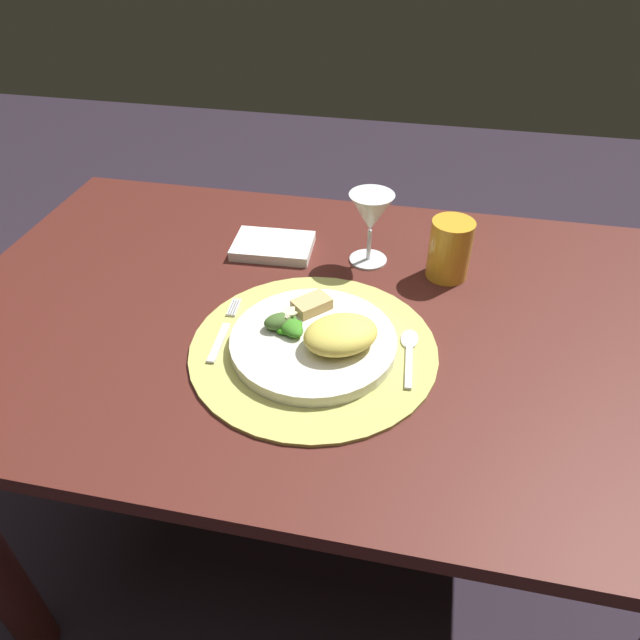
{
  "coord_description": "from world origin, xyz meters",
  "views": [
    {
      "loc": [
        0.15,
        -0.75,
        1.34
      ],
      "look_at": [
        0.01,
        -0.05,
        0.77
      ],
      "focal_mm": 32.72,
      "sensor_mm": 36.0,
      "label": 1
    }
  ],
  "objects_px": {
    "fork": "(223,332)",
    "dining_table": "(321,380)",
    "amber_tumbler": "(450,249)",
    "napkin": "(273,246)",
    "spoon": "(409,347)",
    "wine_glass": "(371,215)",
    "dinner_plate": "(313,342)"
  },
  "relations": [
    {
      "from": "wine_glass",
      "to": "fork",
      "type": "bearing_deg",
      "value": -126.06
    },
    {
      "from": "fork",
      "to": "wine_glass",
      "type": "height_order",
      "value": "wine_glass"
    },
    {
      "from": "dinner_plate",
      "to": "napkin",
      "type": "bearing_deg",
      "value": 117.11
    },
    {
      "from": "spoon",
      "to": "fork",
      "type": "bearing_deg",
      "value": -175.46
    },
    {
      "from": "dining_table",
      "to": "dinner_plate",
      "type": "relative_size",
      "value": 5.0
    },
    {
      "from": "amber_tumbler",
      "to": "napkin",
      "type": "bearing_deg",
      "value": 176.77
    },
    {
      "from": "dining_table",
      "to": "amber_tumbler",
      "type": "bearing_deg",
      "value": 37.53
    },
    {
      "from": "dining_table",
      "to": "dinner_plate",
      "type": "height_order",
      "value": "dinner_plate"
    },
    {
      "from": "amber_tumbler",
      "to": "dining_table",
      "type": "bearing_deg",
      "value": -142.47
    },
    {
      "from": "fork",
      "to": "napkin",
      "type": "height_order",
      "value": "napkin"
    },
    {
      "from": "fork",
      "to": "dining_table",
      "type": "bearing_deg",
      "value": 33.68
    },
    {
      "from": "wine_glass",
      "to": "amber_tumbler",
      "type": "bearing_deg",
      "value": -7.75
    },
    {
      "from": "dining_table",
      "to": "spoon",
      "type": "distance_m",
      "value": 0.24
    },
    {
      "from": "amber_tumbler",
      "to": "wine_glass",
      "type": "bearing_deg",
      "value": 172.25
    },
    {
      "from": "dining_table",
      "to": "wine_glass",
      "type": "distance_m",
      "value": 0.31
    },
    {
      "from": "fork",
      "to": "wine_glass",
      "type": "xyz_separation_m",
      "value": [
        0.19,
        0.27,
        0.09
      ]
    },
    {
      "from": "napkin",
      "to": "wine_glass",
      "type": "relative_size",
      "value": 1.1
    },
    {
      "from": "spoon",
      "to": "wine_glass",
      "type": "xyz_separation_m",
      "value": [
        -0.1,
        0.24,
        0.09
      ]
    },
    {
      "from": "spoon",
      "to": "amber_tumbler",
      "type": "xyz_separation_m",
      "value": [
        0.05,
        0.22,
        0.05
      ]
    },
    {
      "from": "fork",
      "to": "wine_glass",
      "type": "bearing_deg",
      "value": 53.94
    },
    {
      "from": "wine_glass",
      "to": "dinner_plate",
      "type": "bearing_deg",
      "value": -99.98
    },
    {
      "from": "fork",
      "to": "napkin",
      "type": "distance_m",
      "value": 0.27
    },
    {
      "from": "fork",
      "to": "napkin",
      "type": "relative_size",
      "value": 1.07
    },
    {
      "from": "spoon",
      "to": "wine_glass",
      "type": "height_order",
      "value": "wine_glass"
    },
    {
      "from": "spoon",
      "to": "amber_tumbler",
      "type": "relative_size",
      "value": 1.22
    },
    {
      "from": "amber_tumbler",
      "to": "dinner_plate",
      "type": "bearing_deg",
      "value": -127.68
    },
    {
      "from": "dinner_plate",
      "to": "spoon",
      "type": "xyz_separation_m",
      "value": [
        0.14,
        0.03,
        -0.01
      ]
    },
    {
      "from": "amber_tumbler",
      "to": "spoon",
      "type": "bearing_deg",
      "value": -102.17
    },
    {
      "from": "dinner_plate",
      "to": "spoon",
      "type": "relative_size",
      "value": 1.92
    },
    {
      "from": "fork",
      "to": "amber_tumbler",
      "type": "bearing_deg",
      "value": 36.0
    },
    {
      "from": "fork",
      "to": "wine_glass",
      "type": "distance_m",
      "value": 0.34
    },
    {
      "from": "wine_glass",
      "to": "amber_tumbler",
      "type": "xyz_separation_m",
      "value": [
        0.15,
        -0.02,
        -0.04
      ]
    }
  ]
}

